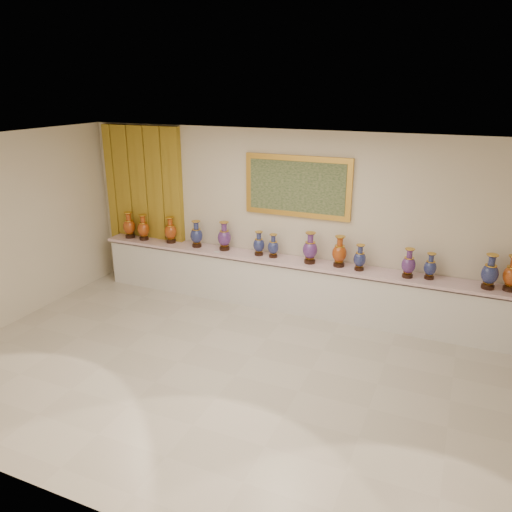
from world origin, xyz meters
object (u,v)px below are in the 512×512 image
at_px(counter, 293,286).
at_px(vase_1, 143,229).
at_px(vase_2, 171,231).
at_px(vase_0, 129,226).

relative_size(counter, vase_1, 15.10).
height_order(counter, vase_2, vase_2).
height_order(counter, vase_1, vase_1).
height_order(counter, vase_0, vase_0).
bearing_deg(vase_0, vase_1, -1.19).
relative_size(vase_0, vase_2, 1.03).
xyz_separation_m(counter, vase_1, (-2.96, -0.04, 0.68)).
xyz_separation_m(vase_0, vase_1, (0.33, -0.01, -0.01)).
distance_m(counter, vase_0, 3.36).
height_order(vase_1, vase_2, vase_2).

